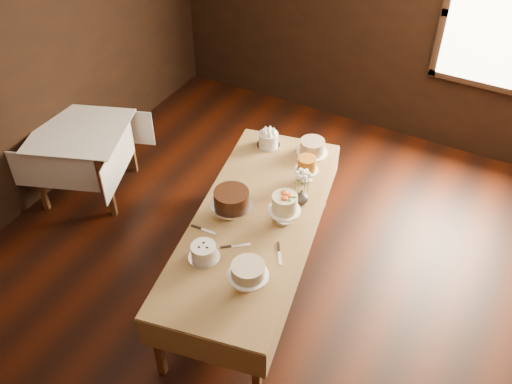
% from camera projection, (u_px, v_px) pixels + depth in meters
% --- Properties ---
extents(floor, '(5.00, 6.00, 0.01)m').
position_uv_depth(floor, '(245.00, 284.00, 5.20)').
color(floor, black).
rests_on(floor, ground).
extents(wall_back, '(5.00, 0.02, 2.80)m').
position_uv_depth(wall_back, '(378.00, 15.00, 6.29)').
color(wall_back, black).
rests_on(wall_back, ground).
extents(wall_left, '(0.02, 6.00, 2.80)m').
position_uv_depth(wall_left, '(4.00, 81.00, 5.20)').
color(wall_left, black).
rests_on(wall_left, ground).
extents(window, '(1.10, 0.05, 1.30)m').
position_uv_depth(window, '(505.00, 25.00, 5.64)').
color(window, '#FFEABF').
rests_on(window, wall_back).
extents(display_table, '(1.40, 2.58, 0.76)m').
position_uv_depth(display_table, '(254.00, 223.00, 4.80)').
color(display_table, '#472A15').
rests_on(display_table, ground).
extents(side_table, '(1.17, 1.17, 0.77)m').
position_uv_depth(side_table, '(81.00, 137.00, 5.78)').
color(side_table, '#472A15').
rests_on(side_table, ground).
extents(cake_meringue, '(0.25, 0.25, 0.14)m').
position_uv_depth(cake_meringue, '(268.00, 140.00, 5.49)').
color(cake_meringue, silver).
rests_on(cake_meringue, display_table).
extents(cake_speckled, '(0.30, 0.30, 0.14)m').
position_uv_depth(cake_speckled, '(312.00, 147.00, 5.40)').
color(cake_speckled, white).
rests_on(cake_speckled, display_table).
extents(cake_caramel, '(0.22, 0.22, 0.25)m').
position_uv_depth(cake_caramel, '(306.00, 170.00, 5.07)').
color(cake_caramel, white).
rests_on(cake_caramel, display_table).
extents(cake_chocolate, '(0.40, 0.40, 0.26)m').
position_uv_depth(cake_chocolate, '(232.00, 204.00, 4.72)').
color(cake_chocolate, silver).
rests_on(cake_chocolate, display_table).
extents(cake_flowers, '(0.27, 0.27, 0.28)m').
position_uv_depth(cake_flowers, '(284.00, 210.00, 4.66)').
color(cake_flowers, white).
rests_on(cake_flowers, display_table).
extents(cake_swirl, '(0.27, 0.27, 0.13)m').
position_uv_depth(cake_swirl, '(204.00, 252.00, 4.38)').
color(cake_swirl, silver).
rests_on(cake_swirl, display_table).
extents(cake_cream, '(0.33, 0.33, 0.22)m').
position_uv_depth(cake_cream, '(248.00, 276.00, 4.15)').
color(cake_cream, white).
rests_on(cake_cream, display_table).
extents(cake_server_a, '(0.20, 0.17, 0.01)m').
position_uv_depth(cake_server_a, '(241.00, 245.00, 4.52)').
color(cake_server_a, silver).
rests_on(cake_server_a, display_table).
extents(cake_server_b, '(0.14, 0.22, 0.01)m').
position_uv_depth(cake_server_b, '(280.00, 258.00, 4.42)').
color(cake_server_b, silver).
rests_on(cake_server_b, display_table).
extents(cake_server_d, '(0.18, 0.20, 0.01)m').
position_uv_depth(cake_server_d, '(291.00, 205.00, 4.87)').
color(cake_server_d, silver).
rests_on(cake_server_d, display_table).
extents(cake_server_e, '(0.24, 0.04, 0.01)m').
position_uv_depth(cake_server_e, '(209.00, 231.00, 4.63)').
color(cake_server_e, silver).
rests_on(cake_server_e, display_table).
extents(flower_vase, '(0.16, 0.16, 0.13)m').
position_uv_depth(flower_vase, '(301.00, 197.00, 4.87)').
color(flower_vase, '#2D2823').
rests_on(flower_vase, display_table).
extents(flower_bouquet, '(0.14, 0.14, 0.20)m').
position_uv_depth(flower_bouquet, '(302.00, 180.00, 4.74)').
color(flower_bouquet, white).
rests_on(flower_bouquet, flower_vase).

